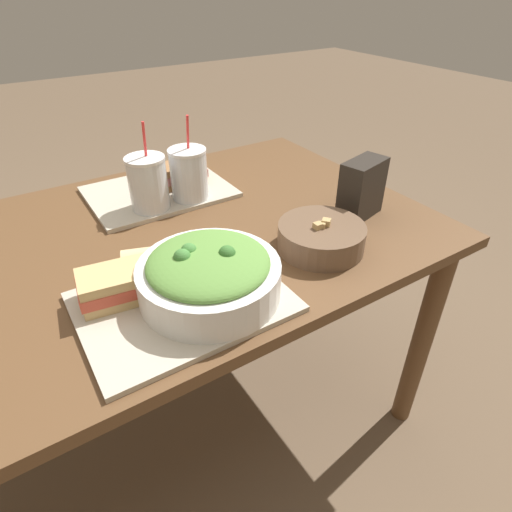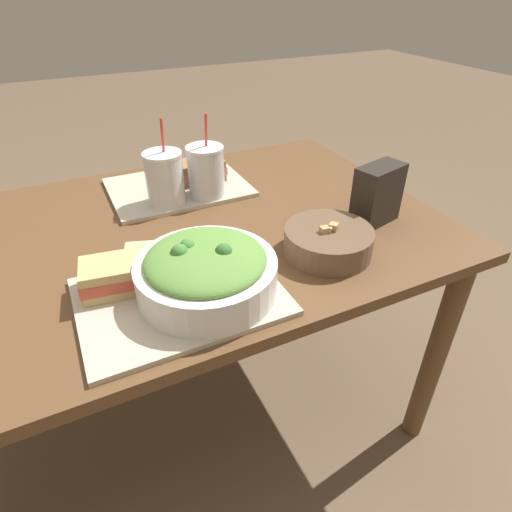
{
  "view_description": "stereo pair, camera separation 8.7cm",
  "coord_description": "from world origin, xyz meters",
  "px_view_note": "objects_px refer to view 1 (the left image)",
  "views": [
    {
      "loc": [
        -0.26,
        -0.9,
        1.3
      ],
      "look_at": [
        0.14,
        -0.28,
        0.8
      ],
      "focal_mm": 30.0,
      "sensor_mm": 36.0,
      "label": 1
    },
    {
      "loc": [
        -0.19,
        -0.94,
        1.3
      ],
      "look_at": [
        0.14,
        -0.28,
        0.8
      ],
      "focal_mm": 30.0,
      "sensor_mm": 36.0,
      "label": 2
    }
  ],
  "objects_px": {
    "sandwich_far": "(180,174)",
    "drink_cup_dark": "(148,185)",
    "salad_bowl": "(209,274)",
    "soup_bowl": "(321,236)",
    "chip_bag": "(362,189)",
    "drink_cup_red": "(189,175)",
    "baguette_near": "(152,261)",
    "sandwich_near": "(116,285)"
  },
  "relations": [
    {
      "from": "sandwich_near",
      "to": "drink_cup_dark",
      "type": "bearing_deg",
      "value": 67.19
    },
    {
      "from": "drink_cup_dark",
      "to": "chip_bag",
      "type": "xyz_separation_m",
      "value": [
        0.47,
        -0.32,
        -0.0
      ]
    },
    {
      "from": "sandwich_far",
      "to": "baguette_near",
      "type": "bearing_deg",
      "value": -121.34
    },
    {
      "from": "salad_bowl",
      "to": "sandwich_near",
      "type": "height_order",
      "value": "salad_bowl"
    },
    {
      "from": "sandwich_near",
      "to": "sandwich_far",
      "type": "distance_m",
      "value": 0.55
    },
    {
      "from": "salad_bowl",
      "to": "soup_bowl",
      "type": "distance_m",
      "value": 0.31
    },
    {
      "from": "baguette_near",
      "to": "drink_cup_red",
      "type": "distance_m",
      "value": 0.37
    },
    {
      "from": "drink_cup_red",
      "to": "baguette_near",
      "type": "bearing_deg",
      "value": -127.99
    },
    {
      "from": "sandwich_far",
      "to": "drink_cup_red",
      "type": "height_order",
      "value": "drink_cup_red"
    },
    {
      "from": "soup_bowl",
      "to": "drink_cup_red",
      "type": "bearing_deg",
      "value": 111.0
    },
    {
      "from": "salad_bowl",
      "to": "sandwich_far",
      "type": "height_order",
      "value": "salad_bowl"
    },
    {
      "from": "sandwich_far",
      "to": "drink_cup_red",
      "type": "distance_m",
      "value": 0.11
    },
    {
      "from": "salad_bowl",
      "to": "sandwich_far",
      "type": "bearing_deg",
      "value": 71.84
    },
    {
      "from": "sandwich_near",
      "to": "baguette_near",
      "type": "bearing_deg",
      "value": 33.0
    },
    {
      "from": "chip_bag",
      "to": "sandwich_far",
      "type": "bearing_deg",
      "value": 114.19
    },
    {
      "from": "soup_bowl",
      "to": "drink_cup_red",
      "type": "xyz_separation_m",
      "value": [
        -0.15,
        0.39,
        0.05
      ]
    },
    {
      "from": "drink_cup_dark",
      "to": "sandwich_far",
      "type": "bearing_deg",
      "value": 37.72
    },
    {
      "from": "sandwich_far",
      "to": "drink_cup_red",
      "type": "relative_size",
      "value": 0.64
    },
    {
      "from": "baguette_near",
      "to": "drink_cup_red",
      "type": "height_order",
      "value": "drink_cup_red"
    },
    {
      "from": "baguette_near",
      "to": "chip_bag",
      "type": "xyz_separation_m",
      "value": [
        0.57,
        -0.03,
        0.03
      ]
    },
    {
      "from": "soup_bowl",
      "to": "chip_bag",
      "type": "bearing_deg",
      "value": 20.91
    },
    {
      "from": "sandwich_far",
      "to": "chip_bag",
      "type": "bearing_deg",
      "value": -51.61
    },
    {
      "from": "baguette_near",
      "to": "chip_bag",
      "type": "relative_size",
      "value": 0.84
    },
    {
      "from": "sandwich_far",
      "to": "drink_cup_dark",
      "type": "height_order",
      "value": "drink_cup_dark"
    },
    {
      "from": "soup_bowl",
      "to": "drink_cup_dark",
      "type": "xyz_separation_m",
      "value": [
        -0.27,
        0.39,
        0.05
      ]
    },
    {
      "from": "chip_bag",
      "to": "drink_cup_red",
      "type": "bearing_deg",
      "value": 123.34
    },
    {
      "from": "salad_bowl",
      "to": "sandwich_near",
      "type": "xyz_separation_m",
      "value": [
        -0.16,
        0.09,
        -0.02
      ]
    },
    {
      "from": "drink_cup_red",
      "to": "salad_bowl",
      "type": "bearing_deg",
      "value": -110.51
    },
    {
      "from": "sandwich_far",
      "to": "drink_cup_dark",
      "type": "bearing_deg",
      "value": -142.09
    },
    {
      "from": "salad_bowl",
      "to": "drink_cup_red",
      "type": "relative_size",
      "value": 1.21
    },
    {
      "from": "soup_bowl",
      "to": "sandwich_far",
      "type": "xyz_separation_m",
      "value": [
        -0.14,
        0.5,
        0.01
      ]
    },
    {
      "from": "salad_bowl",
      "to": "sandwich_near",
      "type": "bearing_deg",
      "value": 151.23
    },
    {
      "from": "drink_cup_red",
      "to": "chip_bag",
      "type": "height_order",
      "value": "drink_cup_red"
    },
    {
      "from": "sandwich_near",
      "to": "baguette_near",
      "type": "relative_size",
      "value": 1.19
    },
    {
      "from": "soup_bowl",
      "to": "drink_cup_dark",
      "type": "distance_m",
      "value": 0.48
    },
    {
      "from": "soup_bowl",
      "to": "chip_bag",
      "type": "distance_m",
      "value": 0.21
    },
    {
      "from": "baguette_near",
      "to": "drink_cup_dark",
      "type": "bearing_deg",
      "value": -1.49
    },
    {
      "from": "soup_bowl",
      "to": "sandwich_far",
      "type": "distance_m",
      "value": 0.52
    },
    {
      "from": "baguette_near",
      "to": "chip_bag",
      "type": "bearing_deg",
      "value": -73.94
    },
    {
      "from": "salad_bowl",
      "to": "sandwich_near",
      "type": "relative_size",
      "value": 1.84
    },
    {
      "from": "baguette_near",
      "to": "salad_bowl",
      "type": "bearing_deg",
      "value": -132.83
    },
    {
      "from": "baguette_near",
      "to": "drink_cup_red",
      "type": "relative_size",
      "value": 0.55
    }
  ]
}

